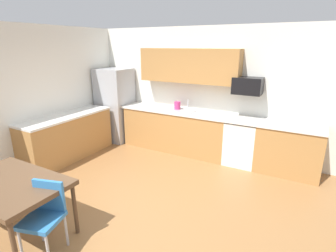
{
  "coord_description": "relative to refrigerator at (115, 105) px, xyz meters",
  "views": [
    {
      "loc": [
        2.08,
        -2.74,
        2.33
      ],
      "look_at": [
        0.0,
        1.0,
        1.0
      ],
      "focal_mm": 28.11,
      "sensor_mm": 36.0,
      "label": 1
    }
  ],
  "objects": [
    {
      "name": "kettle",
      "position": [
        1.67,
        0.13,
        0.13
      ],
      "size": [
        0.14,
        0.14,
        0.2
      ],
      "primitive_type": "cylinder",
      "color": "#CC3372",
      "rests_on": "countertop_back"
    },
    {
      "name": "countertop_back",
      "position": [
        2.18,
        0.08,
        0.03
      ],
      "size": [
        4.8,
        0.64,
        0.04
      ],
      "primitive_type": "cube",
      "color": "silver",
      "rests_on": "cabinet_run_back"
    },
    {
      "name": "chair_near_table",
      "position": [
        1.79,
        -3.4,
        -0.38
      ],
      "size": [
        0.5,
        0.5,
        0.85
      ],
      "color": "#2D72B7",
      "rests_on": "ground"
    },
    {
      "name": "sink_basin",
      "position": [
        1.86,
        0.08,
        -0.01
      ],
      "size": [
        0.48,
        0.4,
        0.14
      ],
      "primitive_type": "cube",
      "color": "#A5A8AD",
      "rests_on": "countertop_back"
    },
    {
      "name": "dining_table",
      "position": [
        1.21,
        -3.43,
        -0.2
      ],
      "size": [
        1.4,
        0.9,
        0.75
      ],
      "color": "brown",
      "rests_on": "ground"
    },
    {
      "name": "refrigerator",
      "position": [
        0.0,
        0.0,
        0.0
      ],
      "size": [
        0.76,
        0.7,
        1.78
      ],
      "primitive_type": "cube",
      "color": "#9EA0A5",
      "rests_on": "ground"
    },
    {
      "name": "cabinet_run_back_right",
      "position": [
        4.01,
        0.08,
        -0.44
      ],
      "size": [
        1.13,
        0.6,
        0.9
      ],
      "primitive_type": "cube",
      "color": "#AD7A42",
      "rests_on": "ground"
    },
    {
      "name": "countertop_left",
      "position": [
        -0.12,
        -1.42,
        0.03
      ],
      "size": [
        0.64,
        2.0,
        0.04
      ],
      "primitive_type": "cube",
      "color": "silver",
      "rests_on": "cabinet_run_left"
    },
    {
      "name": "oven_range",
      "position": [
        3.15,
        0.08,
        -0.43
      ],
      "size": [
        0.6,
        0.6,
        0.91
      ],
      "color": "white",
      "rests_on": "ground"
    },
    {
      "name": "wall_left",
      "position": [
        -0.47,
        -2.22,
        0.46
      ],
      "size": [
        0.1,
        5.8,
        2.7
      ],
      "primitive_type": "cube",
      "color": "silver",
      "rests_on": "ground"
    },
    {
      "name": "wall_back",
      "position": [
        2.18,
        0.43,
        0.46
      ],
      "size": [
        5.8,
        0.1,
        2.7
      ],
      "primitive_type": "cube",
      "color": "silver",
      "rests_on": "ground"
    },
    {
      "name": "cabinet_run_left",
      "position": [
        -0.12,
        -1.42,
        -0.44
      ],
      "size": [
        0.6,
        2.0,
        0.9
      ],
      "primitive_type": "cube",
      "color": "#AD7A42",
      "rests_on": "ground"
    },
    {
      "name": "upper_cabinets_back",
      "position": [
        1.88,
        0.21,
        1.01
      ],
      "size": [
        2.2,
        0.34,
        0.7
      ],
      "primitive_type": "cube",
      "color": "#AD7A42"
    },
    {
      "name": "sink_faucet",
      "position": [
        1.86,
        0.26,
        0.15
      ],
      "size": [
        0.02,
        0.02,
        0.24
      ],
      "primitive_type": "cylinder",
      "color": "#B2B5BA",
      "rests_on": "countertop_back"
    },
    {
      "name": "ground_plane",
      "position": [
        2.18,
        -2.22,
        -0.89
      ],
      "size": [
        12.0,
        12.0,
        0.0
      ],
      "primitive_type": "plane",
      "color": "olive"
    },
    {
      "name": "cabinet_run_back",
      "position": [
        1.64,
        0.08,
        -0.44
      ],
      "size": [
        2.42,
        0.6,
        0.9
      ],
      "primitive_type": "cube",
      "color": "#AD7A42",
      "rests_on": "ground"
    },
    {
      "name": "microwave",
      "position": [
        3.15,
        0.18,
        0.69
      ],
      "size": [
        0.54,
        0.36,
        0.32
      ],
      "primitive_type": "cube",
      "color": "black"
    }
  ]
}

